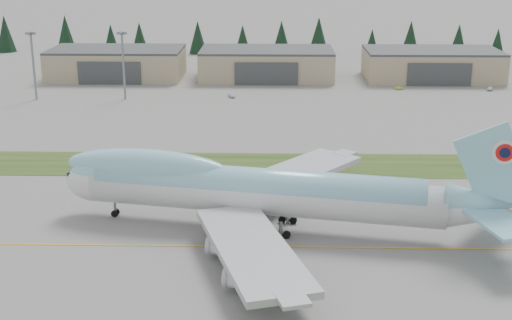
{
  "coord_description": "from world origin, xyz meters",
  "views": [
    {
      "loc": [
        -12.61,
        -108.89,
        49.11
      ],
      "look_at": [
        -15.82,
        23.01,
        8.0
      ],
      "focal_mm": 50.0,
      "sensor_mm": 36.0,
      "label": 1
    }
  ],
  "objects_px": {
    "hangar_right": "(432,64)",
    "boeing_747_freighter": "(258,190)",
    "hangar_left": "(117,63)",
    "service_vehicle_b": "(399,90)",
    "service_vehicle_a": "(232,97)",
    "service_vehicle_c": "(490,90)",
    "hangar_center": "(267,64)"
  },
  "relations": [
    {
      "from": "hangar_left",
      "to": "service_vehicle_b",
      "type": "bearing_deg",
      "value": -10.98
    },
    {
      "from": "service_vehicle_c",
      "to": "service_vehicle_b",
      "type": "bearing_deg",
      "value": -159.6
    },
    {
      "from": "service_vehicle_a",
      "to": "service_vehicle_b",
      "type": "relative_size",
      "value": 1.19
    },
    {
      "from": "boeing_747_freighter",
      "to": "service_vehicle_b",
      "type": "relative_size",
      "value": 26.61
    },
    {
      "from": "hangar_right",
      "to": "boeing_747_freighter",
      "type": "bearing_deg",
      "value": -112.95
    },
    {
      "from": "hangar_left",
      "to": "hangar_right",
      "type": "bearing_deg",
      "value": 0.0
    },
    {
      "from": "boeing_747_freighter",
      "to": "hangar_center",
      "type": "bearing_deg",
      "value": 101.06
    },
    {
      "from": "hangar_right",
      "to": "hangar_center",
      "type": "bearing_deg",
      "value": 180.0
    },
    {
      "from": "hangar_left",
      "to": "service_vehicle_a",
      "type": "height_order",
      "value": "hangar_left"
    },
    {
      "from": "hangar_left",
      "to": "hangar_right",
      "type": "distance_m",
      "value": 115.0
    },
    {
      "from": "service_vehicle_c",
      "to": "boeing_747_freighter",
      "type": "bearing_deg",
      "value": -100.18
    },
    {
      "from": "boeing_747_freighter",
      "to": "hangar_right",
      "type": "xyz_separation_m",
      "value": [
        60.07,
        141.86,
        -1.78
      ]
    },
    {
      "from": "boeing_747_freighter",
      "to": "service_vehicle_a",
      "type": "xyz_separation_m",
      "value": [
        -10.91,
        108.52,
        -7.17
      ]
    },
    {
      "from": "boeing_747_freighter",
      "to": "hangar_right",
      "type": "relative_size",
      "value": 1.73
    },
    {
      "from": "service_vehicle_b",
      "to": "hangar_left",
      "type": "bearing_deg",
      "value": 64.06
    },
    {
      "from": "hangar_center",
      "to": "boeing_747_freighter",
      "type": "bearing_deg",
      "value": -90.03
    },
    {
      "from": "hangar_center",
      "to": "hangar_right",
      "type": "xyz_separation_m",
      "value": [
        60.0,
        0.0,
        0.0
      ]
    },
    {
      "from": "hangar_center",
      "to": "service_vehicle_b",
      "type": "bearing_deg",
      "value": -23.25
    },
    {
      "from": "boeing_747_freighter",
      "to": "service_vehicle_b",
      "type": "bearing_deg",
      "value": 80.74
    },
    {
      "from": "boeing_747_freighter",
      "to": "service_vehicle_b",
      "type": "distance_m",
      "value": 130.73
    },
    {
      "from": "hangar_left",
      "to": "service_vehicle_b",
      "type": "height_order",
      "value": "hangar_left"
    },
    {
      "from": "service_vehicle_a",
      "to": "service_vehicle_c",
      "type": "xyz_separation_m",
      "value": [
        86.67,
        13.17,
        0.0
      ]
    },
    {
      "from": "boeing_747_freighter",
      "to": "service_vehicle_b",
      "type": "height_order",
      "value": "boeing_747_freighter"
    },
    {
      "from": "service_vehicle_a",
      "to": "service_vehicle_c",
      "type": "relative_size",
      "value": 0.92
    },
    {
      "from": "hangar_left",
      "to": "service_vehicle_a",
      "type": "distance_m",
      "value": 55.48
    },
    {
      "from": "service_vehicle_a",
      "to": "service_vehicle_c",
      "type": "height_order",
      "value": "service_vehicle_a"
    },
    {
      "from": "service_vehicle_b",
      "to": "service_vehicle_c",
      "type": "bearing_deg",
      "value": -106.29
    },
    {
      "from": "hangar_left",
      "to": "service_vehicle_b",
      "type": "relative_size",
      "value": 15.4
    },
    {
      "from": "hangar_left",
      "to": "service_vehicle_c",
      "type": "distance_m",
      "value": 132.35
    },
    {
      "from": "boeing_747_freighter",
      "to": "hangar_center",
      "type": "distance_m",
      "value": 141.87
    },
    {
      "from": "hangar_center",
      "to": "hangar_right",
      "type": "bearing_deg",
      "value": 0.0
    },
    {
      "from": "hangar_right",
      "to": "hangar_left",
      "type": "bearing_deg",
      "value": 180.0
    }
  ]
}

